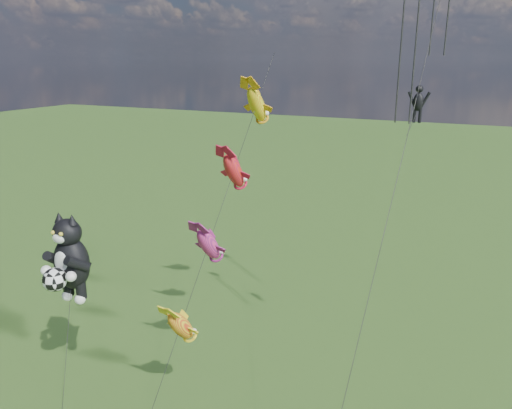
% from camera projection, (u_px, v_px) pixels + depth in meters
% --- Properties ---
extents(ground, '(300.00, 300.00, 0.00)m').
position_uv_depth(ground, '(63.00, 404.00, 29.48)').
color(ground, '#1D4110').
extents(cat_kite_rig, '(2.62, 4.19, 11.40)m').
position_uv_depth(cat_kite_rig, '(68.00, 259.00, 28.33)').
color(cat_kite_rig, brown).
rests_on(cat_kite_rig, ground).
extents(fish_windsock_rig, '(1.42, 15.96, 20.07)m').
position_uv_depth(fish_windsock_rig, '(221.00, 207.00, 29.22)').
color(fish_windsock_rig, brown).
rests_on(fish_windsock_rig, ground).
extents(parafoil_rig, '(2.08, 17.52, 27.49)m').
position_uv_depth(parafoil_rig, '(420.00, 71.00, 24.10)').
color(parafoil_rig, brown).
rests_on(parafoil_rig, ground).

